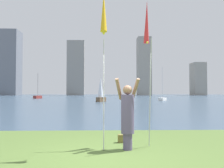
{
  "coord_description": "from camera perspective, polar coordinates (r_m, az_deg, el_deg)",
  "views": [
    {
      "loc": [
        -0.0,
        -5.49,
        1.49
      ],
      "look_at": [
        0.67,
        18.24,
        2.27
      ],
      "focal_mm": 37.42,
      "sensor_mm": 36.0,
      "label": 1
    }
  ],
  "objects": [
    {
      "name": "ground",
      "position": [
        56.46,
        -1.62,
        -3.46
      ],
      "size": [
        120.0,
        138.0,
        0.12
      ],
      "color": "#4C662D"
    },
    {
      "name": "person",
      "position": [
        6.1,
        3.82,
        -7.38
      ],
      "size": [
        0.68,
        0.5,
        1.85
      ],
      "rotation": [
        0.0,
        0.0,
        0.11
      ],
      "color": "#594C72",
      "rests_on": "ground"
    },
    {
      "name": "kite_flag_left",
      "position": [
        6.0,
        -2.03,
        16.12
      ],
      "size": [
        0.16,
        0.88,
        3.99
      ],
      "color": "#B2B2B7",
      "rests_on": "ground"
    },
    {
      "name": "kite_flag_right",
      "position": [
        6.99,
        8.51,
        13.95
      ],
      "size": [
        0.16,
        0.84,
        4.11
      ],
      "color": "#B2B2B7",
      "rests_on": "ground"
    },
    {
      "name": "bag",
      "position": [
        7.03,
        2.36,
        -13.18
      ],
      "size": [
        0.22,
        0.12,
        0.23
      ],
      "color": "olive",
      "rests_on": "ground"
    },
    {
      "name": "sailboat_1",
      "position": [
        34.69,
        -2.77,
        -1.61
      ],
      "size": [
        1.51,
        1.84,
        4.98
      ],
      "color": "brown",
      "rests_on": "ground"
    },
    {
      "name": "sailboat_3",
      "position": [
        39.85,
        12.22,
        -3.54
      ],
      "size": [
        1.83,
        2.4,
        5.58
      ],
      "color": "white",
      "rests_on": "ground"
    },
    {
      "name": "sailboat_4",
      "position": [
        53.76,
        -17.71,
        -3.0
      ],
      "size": [
        1.61,
        2.14,
        5.52
      ],
      "color": "maroon",
      "rests_on": "ground"
    },
    {
      "name": "skyline_tower_0",
      "position": [
        106.18,
        -23.4,
        4.75
      ],
      "size": [
        6.72,
        7.39,
        26.94
      ],
      "color": "slate",
      "rests_on": "ground"
    },
    {
      "name": "skyline_tower_1",
      "position": [
        99.43,
        -8.83,
        3.9
      ],
      "size": [
        7.26,
        3.07,
        22.96
      ],
      "color": "gray",
      "rests_on": "ground"
    },
    {
      "name": "skyline_tower_2",
      "position": [
        98.62,
        7.81,
        4.28
      ],
      "size": [
        5.5,
        6.01,
        24.1
      ],
      "color": "gray",
      "rests_on": "ground"
    },
    {
      "name": "skyline_tower_3",
      "position": [
        103.35,
        20.27,
        1.15
      ],
      "size": [
        5.02,
        6.21,
        13.5
      ],
      "color": "gray",
      "rests_on": "ground"
    }
  ]
}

